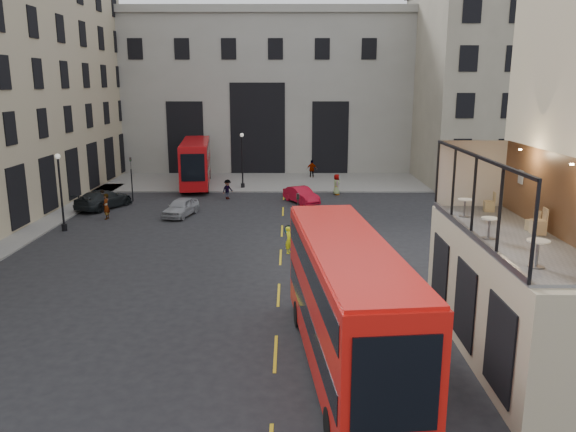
{
  "coord_description": "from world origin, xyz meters",
  "views": [
    {
      "loc": [
        -1.47,
        -19.33,
        9.89
      ],
      "look_at": [
        -1.56,
        9.81,
        3.0
      ],
      "focal_mm": 35.0,
      "sensor_mm": 36.0,
      "label": 1
    }
  ],
  "objects_px": {
    "car_b": "(301,195)",
    "cafe_table_mid": "(489,225)",
    "cafe_chair_c": "(533,225)",
    "pedestrian_a": "(103,201)",
    "cafe_table_far": "(465,205)",
    "street_lamp_a": "(61,197)",
    "cafe_table_near": "(538,249)",
    "bus_near": "(347,299)",
    "cafe_chair_d": "(489,205)",
    "pedestrian_d": "(336,185)",
    "cafe_chair_b": "(538,226)",
    "traffic_light_near": "(298,217)",
    "street_lamp_b": "(242,164)",
    "pedestrian_e": "(106,206)",
    "bicycle": "(299,228)",
    "traffic_light_far": "(131,173)",
    "bus_far": "(196,161)",
    "car_a": "(181,207)",
    "cyclist": "(289,240)",
    "pedestrian_b": "(228,189)",
    "pedestrian_c": "(312,169)",
    "car_c": "(104,199)"
  },
  "relations": [
    {
      "from": "car_b",
      "to": "cafe_table_mid",
      "type": "relative_size",
      "value": 5.51
    },
    {
      "from": "bicycle",
      "to": "cafe_chair_c",
      "type": "height_order",
      "value": "cafe_chair_c"
    },
    {
      "from": "bicycle",
      "to": "bus_near",
      "type": "bearing_deg",
      "value": -162.9
    },
    {
      "from": "street_lamp_b",
      "to": "pedestrian_a",
      "type": "xyz_separation_m",
      "value": [
        -10.29,
        -9.81,
        -1.55
      ]
    },
    {
      "from": "bus_far",
      "to": "pedestrian_b",
      "type": "height_order",
      "value": "bus_far"
    },
    {
      "from": "pedestrian_a",
      "to": "cafe_table_near",
      "type": "xyz_separation_m",
      "value": [
        22.12,
        -27.68,
        4.31
      ]
    },
    {
      "from": "bicycle",
      "to": "cyclist",
      "type": "distance_m",
      "value": 4.09
    },
    {
      "from": "car_b",
      "to": "bus_near",
      "type": "bearing_deg",
      "value": -116.47
    },
    {
      "from": "pedestrian_c",
      "to": "cafe_chair_b",
      "type": "distance_m",
      "value": 40.46
    },
    {
      "from": "car_a",
      "to": "cyclist",
      "type": "bearing_deg",
      "value": -35.45
    },
    {
      "from": "bus_near",
      "to": "cyclist",
      "type": "bearing_deg",
      "value": 98.19
    },
    {
      "from": "pedestrian_a",
      "to": "cafe_table_far",
      "type": "distance_m",
      "value": 30.82
    },
    {
      "from": "cafe_table_mid",
      "to": "pedestrian_c",
      "type": "bearing_deg",
      "value": 96.5
    },
    {
      "from": "cafe_chair_c",
      "to": "pedestrian_a",
      "type": "bearing_deg",
      "value": 135.39
    },
    {
      "from": "car_c",
      "to": "cafe_table_near",
      "type": "bearing_deg",
      "value": 152.17
    },
    {
      "from": "pedestrian_c",
      "to": "cafe_table_far",
      "type": "relative_size",
      "value": 2.68
    },
    {
      "from": "cafe_table_near",
      "to": "cafe_table_far",
      "type": "xyz_separation_m",
      "value": [
        -0.17,
        6.47,
        -0.06
      ]
    },
    {
      "from": "cafe_chair_b",
      "to": "cafe_chair_c",
      "type": "xyz_separation_m",
      "value": [
        -0.01,
        0.45,
        -0.06
      ]
    },
    {
      "from": "pedestrian_b",
      "to": "pedestrian_e",
      "type": "xyz_separation_m",
      "value": [
        -8.27,
        -7.49,
        0.1
      ]
    },
    {
      "from": "cafe_chair_c",
      "to": "street_lamp_a",
      "type": "bearing_deg",
      "value": 144.81
    },
    {
      "from": "cafe_chair_d",
      "to": "cafe_chair_c",
      "type": "bearing_deg",
      "value": -81.46
    },
    {
      "from": "cafe_table_near",
      "to": "cafe_chair_d",
      "type": "relative_size",
      "value": 0.99
    },
    {
      "from": "bus_far",
      "to": "car_a",
      "type": "bearing_deg",
      "value": -86.01
    },
    {
      "from": "cafe_table_mid",
      "to": "traffic_light_far",
      "type": "bearing_deg",
      "value": 125.86
    },
    {
      "from": "traffic_light_near",
      "to": "pedestrian_a",
      "type": "height_order",
      "value": "traffic_light_near"
    },
    {
      "from": "bus_far",
      "to": "pedestrian_d",
      "type": "height_order",
      "value": "bus_far"
    },
    {
      "from": "cyclist",
      "to": "pedestrian_d",
      "type": "relative_size",
      "value": 0.86
    },
    {
      "from": "pedestrian_b",
      "to": "pedestrian_e",
      "type": "bearing_deg",
      "value": 172.55
    },
    {
      "from": "car_a",
      "to": "pedestrian_e",
      "type": "relative_size",
      "value": 2.1
    },
    {
      "from": "car_b",
      "to": "pedestrian_b",
      "type": "relative_size",
      "value": 2.37
    },
    {
      "from": "cafe_table_near",
      "to": "pedestrian_c",
      "type": "bearing_deg",
      "value": 96.46
    },
    {
      "from": "cyclist",
      "to": "car_c",
      "type": "bearing_deg",
      "value": 69.32
    },
    {
      "from": "traffic_light_far",
      "to": "traffic_light_near",
      "type": "bearing_deg",
      "value": -48.81
    },
    {
      "from": "bicycle",
      "to": "cafe_chair_c",
      "type": "xyz_separation_m",
      "value": [
        8.37,
        -16.16,
        4.32
      ]
    },
    {
      "from": "cyclist",
      "to": "cafe_table_near",
      "type": "relative_size",
      "value": 1.97
    },
    {
      "from": "bus_near",
      "to": "cafe_chair_d",
      "type": "relative_size",
      "value": 14.5
    },
    {
      "from": "traffic_light_near",
      "to": "street_lamp_b",
      "type": "xyz_separation_m",
      "value": [
        -5.0,
        22.0,
        -0.03
      ]
    },
    {
      "from": "pedestrian_a",
      "to": "cafe_chair_b",
      "type": "height_order",
      "value": "cafe_chair_b"
    },
    {
      "from": "traffic_light_near",
      "to": "cafe_table_far",
      "type": "xyz_separation_m",
      "value": [
        6.66,
        -9.02,
        2.66
      ]
    },
    {
      "from": "traffic_light_far",
      "to": "pedestrian_b",
      "type": "distance_m",
      "value": 8.3
    },
    {
      "from": "car_a",
      "to": "cafe_table_far",
      "type": "relative_size",
      "value": 5.57
    },
    {
      "from": "traffic_light_far",
      "to": "car_b",
      "type": "bearing_deg",
      "value": -2.56
    },
    {
      "from": "car_a",
      "to": "street_lamp_a",
      "type": "bearing_deg",
      "value": -134.5
    },
    {
      "from": "car_c",
      "to": "pedestrian_a",
      "type": "distance_m",
      "value": 0.98
    },
    {
      "from": "street_lamp_b",
      "to": "traffic_light_far",
      "type": "bearing_deg",
      "value": -146.31
    },
    {
      "from": "pedestrian_d",
      "to": "cafe_chair_b",
      "type": "height_order",
      "value": "cafe_chair_b"
    },
    {
      "from": "bicycle",
      "to": "cafe_table_mid",
      "type": "height_order",
      "value": "cafe_table_mid"
    },
    {
      "from": "car_a",
      "to": "car_c",
      "type": "bearing_deg",
      "value": 172.25
    },
    {
      "from": "cafe_chair_b",
      "to": "pedestrian_d",
      "type": "bearing_deg",
      "value": 98.75
    },
    {
      "from": "pedestrian_e",
      "to": "cafe_chair_b",
      "type": "bearing_deg",
      "value": 46.09
    }
  ]
}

